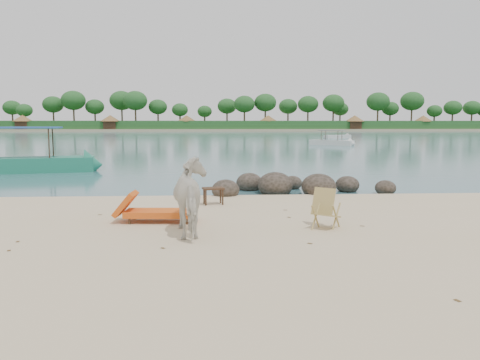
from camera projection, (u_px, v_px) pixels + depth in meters
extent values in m
plane|color=#35616A|center=(214.00, 135.00, 98.21)|extent=(400.00, 400.00, 0.00)
cube|color=tan|center=(214.00, 130.00, 177.49)|extent=(420.00, 90.00, 1.40)
cube|color=#1E4C1E|center=(214.00, 125.00, 142.58)|extent=(420.00, 18.00, 2.40)
ellipsoid|color=black|center=(226.00, 191.00, 15.02)|extent=(0.90, 0.98, 0.67)
ellipsoid|color=black|center=(275.00, 186.00, 15.81)|extent=(1.18, 1.30, 0.89)
ellipsoid|color=black|center=(319.00, 187.00, 15.49)|extent=(1.15, 1.26, 0.86)
ellipsoid|color=black|center=(347.00, 186.00, 16.36)|extent=(0.82, 0.90, 0.62)
ellipsoid|color=black|center=(385.00, 189.00, 15.73)|extent=(0.69, 0.76, 0.52)
ellipsoid|color=black|center=(249.00, 184.00, 16.76)|extent=(0.95, 1.04, 0.71)
ellipsoid|color=black|center=(293.00, 184.00, 17.05)|extent=(0.69, 0.76, 0.52)
imported|color=beige|center=(195.00, 198.00, 9.67)|extent=(1.21, 2.00, 1.57)
plane|color=brown|center=(457.00, 303.00, 6.05)|extent=(0.13, 0.13, 0.00)
plane|color=brown|center=(310.00, 245.00, 8.92)|extent=(0.14, 0.14, 0.00)
plane|color=brown|center=(163.00, 250.00, 8.59)|extent=(0.14, 0.14, 0.00)
plane|color=brown|center=(285.00, 211.00, 12.36)|extent=(0.10, 0.10, 0.00)
plane|color=brown|center=(362.00, 227.00, 10.44)|extent=(0.13, 0.13, 0.00)
plane|color=brown|center=(9.00, 252.00, 8.43)|extent=(0.13, 0.13, 0.00)
plane|color=brown|center=(146.00, 212.00, 12.24)|extent=(0.13, 0.13, 0.00)
plane|color=brown|center=(289.00, 218.00, 11.41)|extent=(0.14, 0.14, 0.00)
plane|color=brown|center=(100.00, 216.00, 11.73)|extent=(0.12, 0.12, 0.00)
plane|color=brown|center=(18.00, 243.00, 9.06)|extent=(0.12, 0.12, 0.00)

